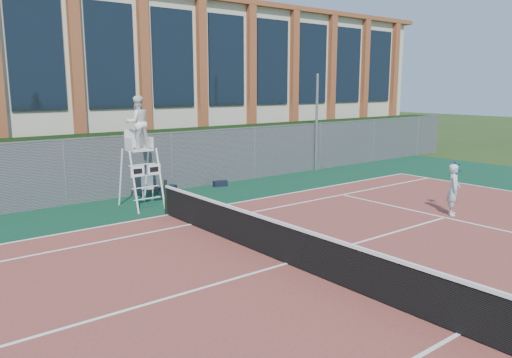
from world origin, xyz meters
TOP-DOWN VIEW (x-y plane):
  - ground at (0.00, 0.00)m, footprint 120.00×120.00m
  - apron at (0.00, 1.00)m, footprint 36.00×20.00m
  - tennis_court at (0.00, 0.00)m, footprint 23.77×10.97m
  - tennis_net at (0.00, 0.00)m, footprint 0.10×11.30m
  - fence at (0.00, 8.80)m, footprint 40.00×0.06m
  - hedge at (0.00, 10.00)m, footprint 40.00×1.40m
  - building at (0.00, 17.95)m, footprint 45.00×10.60m
  - steel_pole at (9.62, 8.70)m, footprint 0.12×0.12m
  - umpire_chair at (-0.15, 7.05)m, footprint 1.03×1.58m
  - plastic_chair at (0.53, 7.94)m, footprint 0.55×0.55m
  - sports_bag_near at (1.48, 8.20)m, footprint 0.79×0.58m
  - sports_bag_far at (3.86, 8.28)m, footprint 0.59×0.36m
  - tennis_player at (6.88, 0.06)m, footprint 0.96×0.74m

SIDE VIEW (x-z plane):
  - ground at x=0.00m, z-range 0.00..0.00m
  - apron at x=0.00m, z-range 0.00..0.01m
  - tennis_court at x=0.00m, z-range 0.01..0.03m
  - sports_bag_far at x=3.86m, z-range 0.01..0.23m
  - sports_bag_near at x=1.48m, z-range 0.01..0.32m
  - plastic_chair at x=0.53m, z-range 0.09..0.97m
  - tennis_net at x=0.00m, z-range -0.01..1.09m
  - tennis_player at x=6.88m, z-range 0.02..1.63m
  - fence at x=0.00m, z-range 0.00..2.20m
  - hedge at x=0.00m, z-range 0.00..2.20m
  - steel_pole at x=9.62m, z-range 0.00..4.51m
  - umpire_chair at x=-0.15m, z-range 0.85..4.53m
  - building at x=0.00m, z-range 0.03..8.26m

